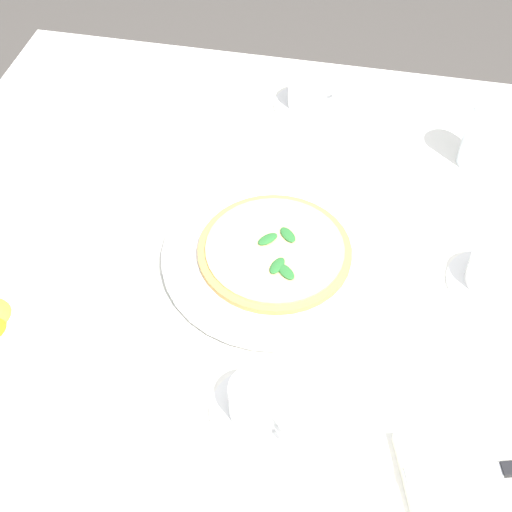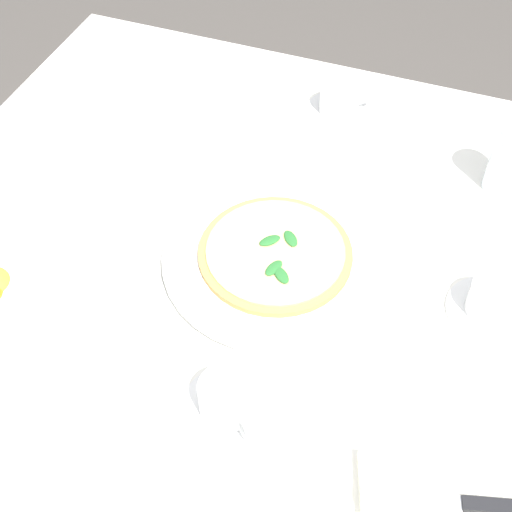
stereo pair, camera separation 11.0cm
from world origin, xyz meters
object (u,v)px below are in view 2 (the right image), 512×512
(coffee_cup_far_right, at_px, (227,400))
(pizza_plate, at_px, (275,258))
(water_glass_right_edge, at_px, (509,162))
(coffee_cup_far_left, at_px, (494,301))
(napkin_folded, at_px, (451,507))
(coffee_cup_left_edge, at_px, (340,101))
(pizza, at_px, (275,253))
(dinner_knife, at_px, (451,503))

(coffee_cup_far_right, bearing_deg, pizza_plate, -84.33)
(pizza_plate, xyz_separation_m, water_glass_right_edge, (-0.32, -0.30, 0.05))
(coffee_cup_far_left, xyz_separation_m, napkin_folded, (0.00, 0.32, -0.02))
(water_glass_right_edge, bearing_deg, coffee_cup_left_edge, -17.53)
(coffee_cup_far_left, relative_size, coffee_cup_far_right, 1.00)
(pizza, relative_size, water_glass_right_edge, 1.88)
(dinner_knife, bearing_deg, coffee_cup_left_edge, -79.79)
(coffee_cup_far_left, relative_size, water_glass_right_edge, 1.00)
(coffee_cup_far_right, bearing_deg, pizza, -84.37)
(coffee_cup_far_left, xyz_separation_m, dinner_knife, (0.01, 0.32, -0.00))
(pizza_plate, height_order, coffee_cup_far_right, coffee_cup_far_right)
(coffee_cup_left_edge, height_order, coffee_cup_far_left, coffee_cup_left_edge)
(pizza_plate, xyz_separation_m, napkin_folded, (-0.33, 0.30, -0.00))
(pizza_plate, distance_m, pizza, 0.01)
(coffee_cup_left_edge, height_order, water_glass_right_edge, water_glass_right_edge)
(dinner_knife, bearing_deg, coffee_cup_far_left, -106.49)
(pizza, distance_m, napkin_folded, 0.45)
(pizza, height_order, coffee_cup_far_right, coffee_cup_far_right)
(napkin_folded, bearing_deg, water_glass_right_edge, -106.01)
(coffee_cup_far_right, bearing_deg, coffee_cup_left_edge, -86.91)
(coffee_cup_far_left, relative_size, dinner_knife, 0.67)
(napkin_folded, relative_size, dinner_knife, 1.29)
(coffee_cup_far_left, bearing_deg, dinner_knife, 88.84)
(coffee_cup_far_left, height_order, dinner_knife, coffee_cup_far_left)
(water_glass_right_edge, bearing_deg, pizza, 43.94)
(coffee_cup_far_left, bearing_deg, pizza, 3.55)
(coffee_cup_left_edge, relative_size, napkin_folded, 0.52)
(pizza, distance_m, coffee_cup_far_left, 0.34)
(pizza, relative_size, napkin_folded, 0.98)
(pizza, xyz_separation_m, dinner_knife, (-0.33, 0.30, -0.00))
(pizza, distance_m, dinner_knife, 0.45)
(pizza_plate, relative_size, coffee_cup_far_right, 2.76)
(coffee_cup_left_edge, distance_m, coffee_cup_far_right, 0.68)
(water_glass_right_edge, height_order, dinner_knife, water_glass_right_edge)
(pizza_plate, bearing_deg, napkin_folded, 137.66)
(dinner_knife, bearing_deg, water_glass_right_edge, -104.02)
(pizza, bearing_deg, pizza_plate, -49.69)
(coffee_cup_left_edge, distance_m, dinner_knife, 0.79)
(pizza, bearing_deg, coffee_cup_far_left, -176.45)
(napkin_folded, distance_m, dinner_knife, 0.01)
(coffee_cup_far_right, xyz_separation_m, napkin_folded, (-0.31, 0.03, -0.02))
(pizza_plate, distance_m, water_glass_right_edge, 0.44)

